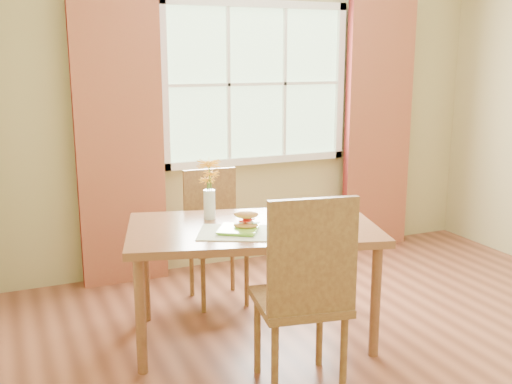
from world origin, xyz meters
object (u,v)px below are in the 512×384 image
at_px(chair_near, 305,288).
at_px(dining_table, 253,238).
at_px(chair_far, 215,229).
at_px(croissant_sandwich, 246,219).
at_px(flower_vase, 209,183).
at_px(water_glass, 298,222).

bearing_deg(chair_near, dining_table, 98.55).
distance_m(chair_far, croissant_sandwich, 0.84).
bearing_deg(flower_vase, chair_near, -80.12).
xyz_separation_m(dining_table, flower_vase, (-0.18, 0.26, 0.30)).
bearing_deg(dining_table, flower_vase, 140.77).
relative_size(chair_far, croissant_sandwich, 5.28).
distance_m(chair_near, flower_vase, 1.05).
distance_m(chair_near, water_glass, 0.59).
bearing_deg(flower_vase, dining_table, -54.18).
bearing_deg(chair_near, croissant_sandwich, 105.52).
bearing_deg(chair_near, chair_far, 99.02).
xyz_separation_m(chair_near, water_glass, (0.22, 0.52, 0.19)).
relative_size(chair_near, croissant_sandwich, 6.08).
distance_m(dining_table, croissant_sandwich, 0.19).
xyz_separation_m(croissant_sandwich, water_glass, (0.29, -0.11, -0.02)).
bearing_deg(croissant_sandwich, chair_far, 111.42).
bearing_deg(water_glass, chair_near, -113.54).
bearing_deg(chair_far, water_glass, -74.27).
relative_size(chair_far, flower_vase, 2.46).
distance_m(dining_table, water_glass, 0.31).
bearing_deg(flower_vase, croissant_sandwich, -72.76).
bearing_deg(croissant_sandwich, water_glass, 6.44).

